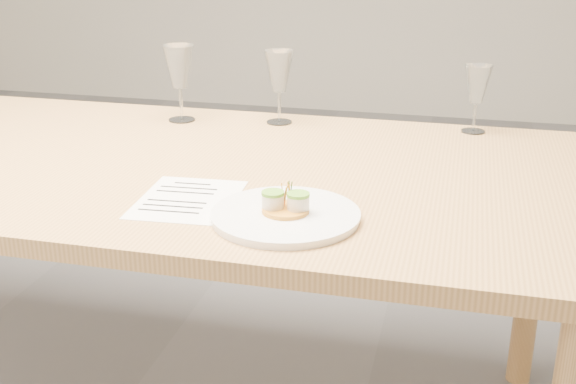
% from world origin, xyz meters
% --- Properties ---
extents(dining_table, '(2.40, 1.00, 0.75)m').
position_xyz_m(dining_table, '(0.00, 0.00, 0.68)').
color(dining_table, tan).
rests_on(dining_table, ground).
extents(dinner_plate, '(0.29, 0.29, 0.08)m').
position_xyz_m(dinner_plate, '(0.55, -0.29, 0.76)').
color(dinner_plate, white).
rests_on(dinner_plate, dining_table).
extents(recipe_sheet, '(0.22, 0.27, 0.00)m').
position_xyz_m(recipe_sheet, '(0.33, -0.24, 0.75)').
color(recipe_sheet, white).
rests_on(recipe_sheet, dining_table).
extents(wine_glass_1, '(0.09, 0.09, 0.22)m').
position_xyz_m(wine_glass_1, '(0.08, 0.35, 0.90)').
color(wine_glass_1, white).
rests_on(wine_glass_1, dining_table).
extents(wine_glass_2, '(0.08, 0.08, 0.21)m').
position_xyz_m(wine_glass_2, '(0.36, 0.40, 0.90)').
color(wine_glass_2, white).
rests_on(wine_glass_2, dining_table).
extents(wine_glass_3, '(0.07, 0.07, 0.18)m').
position_xyz_m(wine_glass_3, '(0.90, 0.43, 0.88)').
color(wine_glass_3, white).
rests_on(wine_glass_3, dining_table).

